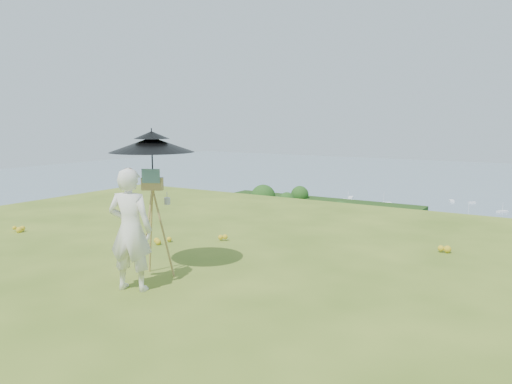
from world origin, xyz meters
The scene contains 11 objects.
ground centered at (0.00, 0.00, 0.00)m, with size 14.00×14.00×0.00m, color #4E6E1F.
shoreline_tier centered at (0.00, 75.00, -36.00)m, with size 170.00×28.00×8.00m, color #6F6B59.
peninsula centered at (-75.00, 155.00, -29.00)m, with size 90.00×60.00×12.00m, color #1B3C10, non-canonical shape.
slope_trees centered at (0.00, 35.00, -15.00)m, with size 110.00×50.00×6.00m, color #204514, non-canonical shape.
harbor_town centered at (0.00, 75.00, -29.50)m, with size 110.00×22.00×5.00m, color beige, non-canonical shape.
moored_boats centered at (-12.50, 161.00, -33.65)m, with size 140.00×140.00×0.70m, color white, non-canonical shape.
wildflowers centered at (0.00, 0.25, 0.06)m, with size 10.00×10.50×0.12m, color gold, non-canonical shape.
painter centered at (1.03, -1.33, 0.84)m, with size 0.61×0.40×1.68m, color white.
field_easel centered at (0.89, -0.74, 0.81)m, with size 0.61×0.61×1.61m, color olive, non-canonical shape.
sun_umbrella centered at (0.88, -0.71, 1.76)m, with size 1.23×1.23×0.87m, color black, non-canonical shape.
painter_cap centered at (1.03, -1.33, 1.63)m, with size 0.18×0.22×0.10m, color #CC707E, non-canonical shape.
Camera 1 is at (5.94, -6.04, 2.31)m, focal length 35.00 mm.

